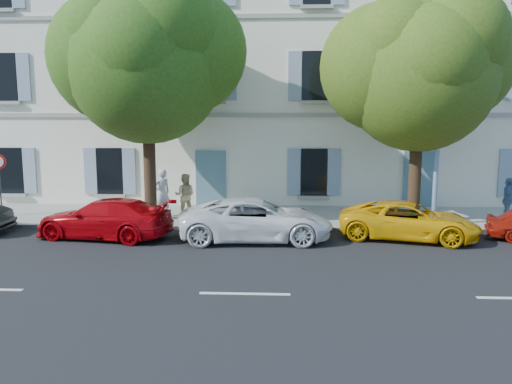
# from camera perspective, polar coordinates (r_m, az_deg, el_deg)

# --- Properties ---
(ground) EXTENTS (90.00, 90.00, 0.00)m
(ground) POSITION_cam_1_polar(r_m,az_deg,el_deg) (14.99, -0.22, -6.40)
(ground) COLOR black
(sidewalk) EXTENTS (36.00, 4.50, 0.15)m
(sidewalk) POSITION_cam_1_polar(r_m,az_deg,el_deg) (19.31, 0.46, -2.86)
(sidewalk) COLOR #A09E96
(sidewalk) RESTS_ON ground
(kerb) EXTENTS (36.00, 0.16, 0.16)m
(kerb) POSITION_cam_1_polar(r_m,az_deg,el_deg) (17.19, 0.18, -4.23)
(kerb) COLOR #9E998E
(kerb) RESTS_ON ground
(building) EXTENTS (28.00, 7.00, 12.00)m
(building) POSITION_cam_1_polar(r_m,az_deg,el_deg) (24.80, 1.02, 13.34)
(building) COLOR white
(building) RESTS_ON ground
(car_red_coupe) EXTENTS (4.65, 2.53, 1.28)m
(car_red_coupe) POSITION_cam_1_polar(r_m,az_deg,el_deg) (16.82, -16.93, -2.92)
(car_red_coupe) COLOR #AF050B
(car_red_coupe) RESTS_ON ground
(car_white_coupe) EXTENTS (4.90, 2.42, 1.34)m
(car_white_coupe) POSITION_cam_1_polar(r_m,az_deg,el_deg) (15.78, 0.03, -3.17)
(car_white_coupe) COLOR white
(car_white_coupe) RESTS_ON ground
(car_yellow_supercar) EXTENTS (4.69, 3.04, 1.20)m
(car_yellow_supercar) POSITION_cam_1_polar(r_m,az_deg,el_deg) (16.69, 17.05, -3.15)
(car_yellow_supercar) COLOR #F2B20A
(car_yellow_supercar) RESTS_ON ground
(tree_left) EXTENTS (5.56, 5.56, 8.62)m
(tree_left) POSITION_cam_1_polar(r_m,az_deg,el_deg) (18.52, -12.39, 13.97)
(tree_left) COLOR #3A2819
(tree_left) RESTS_ON sidewalk
(tree_right) EXTENTS (5.19, 5.19, 8.00)m
(tree_right) POSITION_cam_1_polar(r_m,az_deg,el_deg) (18.24, 18.18, 12.52)
(tree_right) COLOR #3A2819
(tree_right) RESTS_ON sidewalk
(street_lamp) EXTENTS (0.31, 1.77, 8.32)m
(street_lamp) POSITION_cam_1_polar(r_m,az_deg,el_deg) (17.81, 20.47, 11.18)
(street_lamp) COLOR #7293BF
(street_lamp) RESTS_ON sidewalk
(pedestrian_a) EXTENTS (0.78, 0.76, 1.80)m
(pedestrian_a) POSITION_cam_1_polar(r_m,az_deg,el_deg) (19.19, -10.69, -0.11)
(pedestrian_a) COLOR silver
(pedestrian_a) RESTS_ON sidewalk
(pedestrian_b) EXTENTS (0.81, 0.63, 1.64)m
(pedestrian_b) POSITION_cam_1_polar(r_m,az_deg,el_deg) (19.00, -8.14, -0.38)
(pedestrian_b) COLOR #CEBB84
(pedestrian_b) RESTS_ON sidewalk
(pedestrian_c) EXTENTS (0.66, 1.01, 1.60)m
(pedestrian_c) POSITION_cam_1_polar(r_m,az_deg,el_deg) (19.97, 26.84, -0.83)
(pedestrian_c) COLOR slate
(pedestrian_c) RESTS_ON sidewalk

